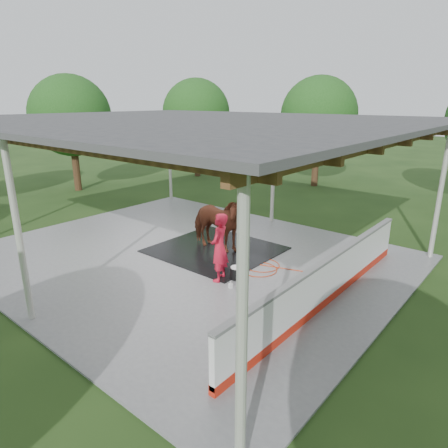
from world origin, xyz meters
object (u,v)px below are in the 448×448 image
Objects in this scene: dasher_board at (327,282)px; wash_bucket at (237,273)px; horse at (215,223)px; handler at (219,247)px.

dasher_board is 2.46m from wash_bucket.
dasher_board is at bearing -104.18° from horse.
horse reaches higher than dasher_board.
handler is at bearing -167.11° from dasher_board.
wash_bucket is (-2.42, -0.28, -0.37)m from dasher_board.
handler reaches higher than dasher_board.
wash_bucket is at bearing 119.28° from handler.
wash_bucket is at bearing -173.44° from dasher_board.
horse reaches higher than wash_bucket.
handler is 0.87m from wash_bucket.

